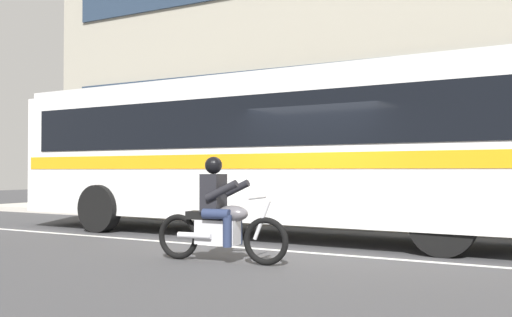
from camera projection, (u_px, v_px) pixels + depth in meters
name	position (u px, v px, depth m)	size (l,w,h in m)	color
ground_plane	(312.00, 248.00, 10.18)	(60.00, 60.00, 0.00)	#3D3D3F
sidewalk_curb	(395.00, 221.00, 14.62)	(28.00, 3.80, 0.15)	#B7B2A8
lane_center_stripe	(297.00, 252.00, 9.66)	(26.60, 0.14, 0.01)	silver
office_building_facade	(417.00, 23.00, 16.72)	(28.00, 0.89, 11.21)	gray
transit_bus	(281.00, 145.00, 11.86)	(12.60, 2.91, 3.22)	white
motorcycle_with_rider	(220.00, 218.00, 8.59)	(2.14, 0.66, 1.56)	black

